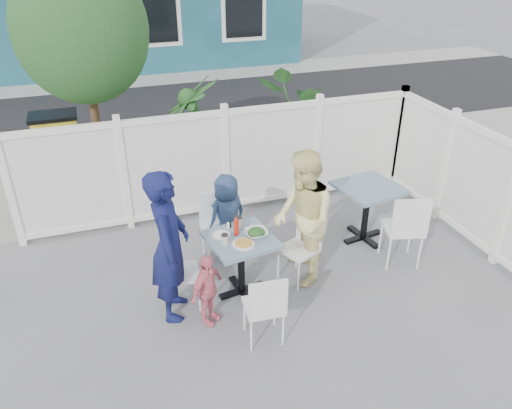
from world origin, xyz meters
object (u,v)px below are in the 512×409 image
object	(u,v)px
man	(169,246)
boy	(227,216)
main_table	(241,251)
chair_right	(303,241)
chair_left	(174,268)
toddler	(207,290)
spare_table	(368,198)
chair_back	(217,221)
chair_near	(265,304)
woman	(303,219)
utility_cabinet	(60,154)

from	to	relation	value
man	boy	distance (m)	1.28
boy	main_table	bearing A→B (deg)	64.26
chair_right	man	bearing A→B (deg)	71.62
chair_left	toddler	size ratio (longest dim) A/B	1.03
main_table	boy	distance (m)	0.82
spare_table	chair_back	distance (m)	2.04
chair_near	woman	bearing A→B (deg)	53.93
woman	man	bearing A→B (deg)	-77.83
spare_table	chair_left	distance (m)	2.78
main_table	toddler	world-z (taller)	toddler
spare_table	man	bearing A→B (deg)	-166.63
chair_left	chair_near	world-z (taller)	chair_left
chair_left	chair_back	world-z (taller)	chair_back
chair_near	main_table	bearing A→B (deg)	94.00
chair_right	chair_near	size ratio (longest dim) A/B	1.02
utility_cabinet	boy	bearing A→B (deg)	-53.61
main_table	chair_left	distance (m)	0.77
utility_cabinet	toddler	bearing A→B (deg)	-69.67
man	woman	world-z (taller)	man
utility_cabinet	chair_back	distance (m)	3.29
chair_right	chair_near	bearing A→B (deg)	115.71
man	toddler	distance (m)	0.62
main_table	toddler	distance (m)	0.63
spare_table	chair_back	size ratio (longest dim) A/B	1.00
woman	chair_left	bearing A→B (deg)	-81.35
utility_cabinet	spare_table	world-z (taller)	utility_cabinet
toddler	utility_cabinet	bearing A→B (deg)	70.12
chair_left	chair_right	world-z (taller)	chair_left
chair_near	man	bearing A→B (deg)	139.91
chair_near	man	size ratio (longest dim) A/B	0.49
spare_table	man	size ratio (longest dim) A/B	0.51
man	woman	distance (m)	1.58
spare_table	main_table	bearing A→B (deg)	-163.33
chair_right	toddler	xyz separation A→B (m)	(-1.28, -0.43, -0.08)
utility_cabinet	toddler	xyz separation A→B (m)	(1.46, -3.91, -0.18)
chair_back	boy	bearing A→B (deg)	169.37
chair_right	chair_near	distance (m)	1.23
chair_back	boy	distance (m)	0.15
woman	main_table	bearing A→B (deg)	-78.70
utility_cabinet	boy	size ratio (longest dim) A/B	1.07
chair_right	toddler	distance (m)	1.36
chair_left	chair_near	size ratio (longest dim) A/B	1.03
chair_back	toddler	bearing A→B (deg)	70.97
woman	boy	size ratio (longest dim) A/B	1.45
chair_right	man	size ratio (longest dim) A/B	0.50
utility_cabinet	chair_near	distance (m)	4.81
spare_table	chair_left	size ratio (longest dim) A/B	1.01
man	toddler	xyz separation A→B (m)	(0.31, -0.29, -0.44)
main_table	chair_back	size ratio (longest dim) A/B	0.93
chair_right	toddler	world-z (taller)	chair_right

